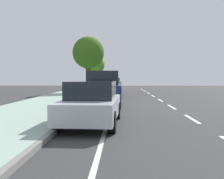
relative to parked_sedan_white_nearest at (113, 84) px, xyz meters
The scene contains 14 objects.
ground 16.33m from the parked_sedan_white_nearest, 92.18° to the left, with size 68.28×68.28×0.00m, color #353535.
sidewalk 16.65m from the parked_sedan_white_nearest, 78.46° to the left, with size 4.31×42.67×0.14m, color #94B09D.
curb_edge 16.35m from the parked_sedan_white_nearest, 86.16° to the left, with size 0.16×42.67×0.14m, color gray.
lane_stripe_centre 15.43m from the parked_sedan_white_nearest, 103.87° to the left, with size 0.14×40.00×0.01m.
lane_stripe_bike_edge 16.32m from the parked_sedan_white_nearest, 91.32° to the left, with size 0.12×42.67×0.01m, color white.
parked_sedan_white_nearest is the anchor object (origin of this frame).
parked_pickup_green_second 9.73m from the parked_sedan_white_nearest, 89.01° to the left, with size 2.24×5.40×1.95m.
parked_suv_dark_blue_mid 16.60m from the parked_sedan_white_nearest, 89.53° to the left, with size 2.07×4.75×1.99m.
parked_sedan_silver_far 22.66m from the parked_sedan_white_nearest, 89.65° to the left, with size 1.99×4.47×1.52m.
bicycle_at_curb 16.32m from the parked_sedan_white_nearest, 87.79° to the left, with size 1.59×0.81×0.77m.
cyclist_with_backpack 15.89m from the parked_sedan_white_nearest, 86.94° to the left, with size 0.53×0.55×1.71m.
street_tree_near_cyclist 3.35m from the parked_sedan_white_nearest, 14.52° to the right, with size 2.49×2.49×4.24m.
street_tree_mid_block 6.80m from the parked_sedan_white_nearest, 67.33° to the left, with size 3.09×3.09×5.47m.
fire_hydrant 19.99m from the parked_sedan_white_nearest, 85.63° to the left, with size 0.22×0.22×0.84m.
Camera 1 is at (-0.23, 15.66, 1.68)m, focal length 43.11 mm.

